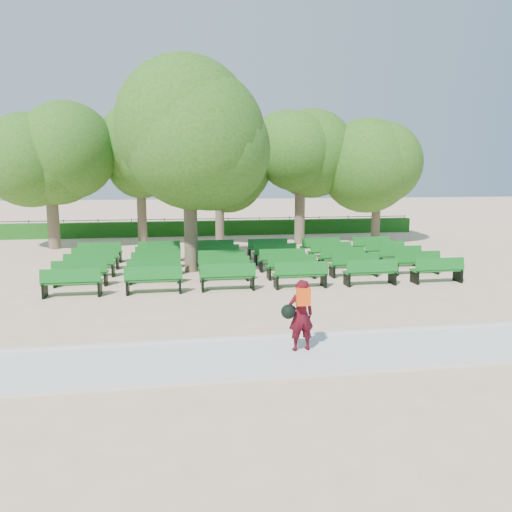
{
  "coord_description": "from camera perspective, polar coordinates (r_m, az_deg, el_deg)",
  "views": [
    {
      "loc": [
        -2.42,
        -17.17,
        3.8
      ],
      "look_at": [
        0.25,
        -1.0,
        1.1
      ],
      "focal_mm": 35.0,
      "sensor_mm": 36.0,
      "label": 1
    }
  ],
  "objects": [
    {
      "name": "hedge",
      "position": [
        31.44,
        -4.92,
        3.2
      ],
      "size": [
        26.0,
        0.7,
        0.9
      ],
      "primitive_type": "cube",
      "color": "#1B5B17",
      "rests_on": "ground"
    },
    {
      "name": "curb",
      "position": [
        11.8,
        3.0,
        -9.19
      ],
      "size": [
        30.0,
        0.12,
        0.1
      ],
      "primitive_type": "cube",
      "color": "silver",
      "rests_on": "ground"
    },
    {
      "name": "paving",
      "position": [
        10.75,
        4.33,
        -11.2
      ],
      "size": [
        30.0,
        2.2,
        0.06
      ],
      "primitive_type": "cube",
      "color": "silver",
      "rests_on": "ground"
    },
    {
      "name": "fence",
      "position": [
        31.89,
        -4.96,
        2.48
      ],
      "size": [
        26.0,
        0.1,
        1.02
      ],
      "primitive_type": null,
      "color": "black",
      "rests_on": "ground"
    },
    {
      "name": "bench_array",
      "position": [
        19.63,
        -0.53,
        -1.53
      ],
      "size": [
        1.85,
        0.7,
        1.15
      ],
      "rotation": [
        0.0,
        0.0,
        -0.07
      ],
      "color": "#11651B",
      "rests_on": "ground"
    },
    {
      "name": "tree_line",
      "position": [
        27.54,
        -4.25,
        1.4
      ],
      "size": [
        21.8,
        6.8,
        7.04
      ],
      "primitive_type": null,
      "color": "#31621A",
      "rests_on": "ground"
    },
    {
      "name": "tree_among",
      "position": [
        19.58,
        -7.68,
        12.99
      ],
      "size": [
        5.74,
        5.74,
        7.67
      ],
      "color": "brown",
      "rests_on": "ground"
    },
    {
      "name": "ground",
      "position": [
        17.75,
        -1.32,
        -3.01
      ],
      "size": [
        120.0,
        120.0,
        0.0
      ],
      "primitive_type": "plane",
      "color": "#D6AE8D"
    },
    {
      "name": "person",
      "position": [
        10.7,
        5.05,
        -6.64
      ],
      "size": [
        0.74,
        0.46,
        1.55
      ],
      "rotation": [
        0.0,
        0.0,
        3.25
      ],
      "color": "#450913",
      "rests_on": "ground"
    }
  ]
}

